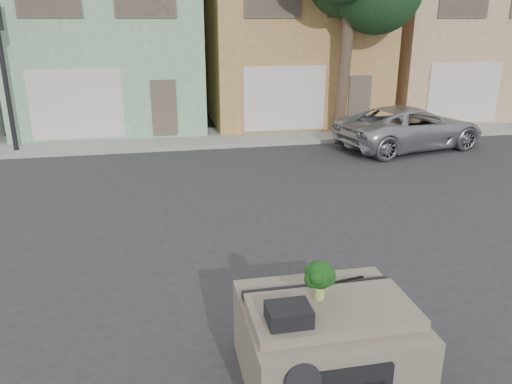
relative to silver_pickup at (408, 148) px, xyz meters
name	(u,v)px	position (x,y,z in m)	size (l,w,h in m)	color
ground_plane	(270,268)	(-6.76, -7.79, 0.00)	(120.00, 120.00, 0.00)	#303033
sidewalk	(208,138)	(-6.76, 2.71, 0.07)	(40.00, 3.00, 0.15)	gray
townhouse_mint	(110,33)	(-10.26, 6.71, 3.77)	(7.20, 8.20, 7.55)	#86B78E
townhouse_tan	(286,32)	(-2.76, 6.71, 3.77)	(7.20, 8.20, 7.55)	#B2874C
townhouse_beige	(440,31)	(4.74, 6.71, 3.77)	(7.20, 8.20, 7.55)	tan
silver_pickup	(408,148)	(0.00, 0.00, 0.00)	(2.43, 5.26, 1.46)	#A4A6AB
traffic_signal	(4,77)	(-13.26, 1.71, 2.55)	(0.40, 0.40, 5.10)	black
tree_near	(347,20)	(-1.76, 2.01, 4.25)	(4.40, 4.00, 8.50)	#173519
car_dashboard	(326,340)	(-6.76, -10.79, 0.56)	(2.00, 1.80, 1.12)	#726859
instrument_hump	(289,314)	(-7.34, -11.14, 1.22)	(0.48, 0.38, 0.20)	black
wiper_arm	(340,281)	(-6.48, -10.41, 1.13)	(0.70, 0.03, 0.02)	black
broccoli	(320,280)	(-6.86, -10.73, 1.37)	(0.40, 0.40, 0.49)	#10340E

